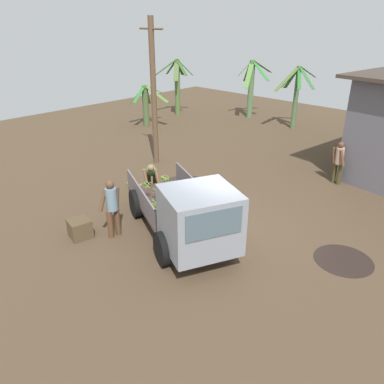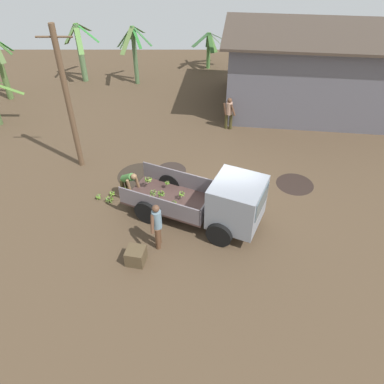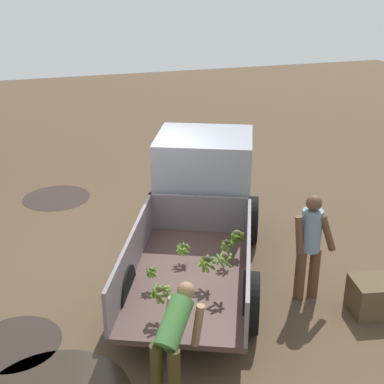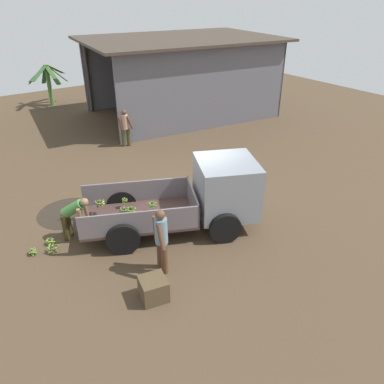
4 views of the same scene
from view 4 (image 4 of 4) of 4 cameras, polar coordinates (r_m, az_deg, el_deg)
ground at (r=11.78m, az=-0.49°, el=-2.26°), size 36.00×36.00×0.00m
mud_patch_0 at (r=12.71m, az=-13.54°, el=-0.62°), size 1.24×1.24×0.01m
mud_patch_1 at (r=12.07m, az=-18.28°, el=-3.03°), size 1.87×1.87×0.01m
mud_patch_2 at (r=14.27m, az=6.72°, el=3.39°), size 1.48×1.48×0.01m
cargo_truck at (r=10.43m, az=2.61°, el=-0.18°), size 5.08×3.54×1.95m
warehouse_shed at (r=20.52m, az=-0.40°, el=19.51°), size 10.31×7.75×3.88m
banana_palm_2 at (r=23.67m, az=-20.99°, el=15.40°), size 2.36×2.41×2.27m
person_foreground_visitor at (r=8.79m, az=-4.73°, el=-7.01°), size 0.35×0.66×1.70m
person_worker_loading at (r=10.46m, az=-17.68°, el=-3.27°), size 0.80×0.76×1.27m
person_bystander_near_shed at (r=16.33m, az=-10.16°, el=9.85°), size 0.63×0.43×1.62m
banana_bunch_on_ground_0 at (r=10.78m, az=-20.80°, el=-6.98°), size 0.21×0.23×0.20m
banana_bunch_on_ground_1 at (r=10.43m, az=-20.45°, el=-7.97°), size 0.32×0.32×0.25m
banana_bunch_on_ground_2 at (r=11.10m, az=-18.64°, el=-5.49°), size 0.22×0.22×0.19m
banana_bunch_on_ground_3 at (r=10.57m, az=-23.11°, el=-8.29°), size 0.22×0.22×0.20m
wooden_crate_0 at (r=8.52m, az=-5.89°, el=-14.45°), size 0.67×0.67×0.52m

